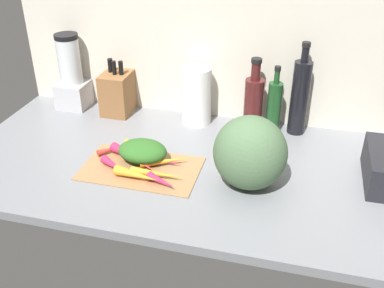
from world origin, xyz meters
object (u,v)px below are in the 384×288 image
carrot_9 (112,149)px  blender_appliance (72,76)px  carrot_6 (137,175)px  bottle_1 (274,107)px  carrot_5 (142,153)px  carrot_8 (114,166)px  carrot_1 (165,161)px  carrot_10 (162,161)px  carrot_2 (158,174)px  carrot_3 (140,150)px  cutting_board (141,168)px  paper_towel_roll (197,96)px  bottle_0 (254,102)px  bottle_2 (300,96)px  carrot_4 (140,161)px  winter_squash (250,153)px  carrot_7 (162,181)px  knife_block (118,92)px  carrot_0 (129,154)px

carrot_9 → blender_appliance: 46.46cm
carrot_6 → bottle_1: bottle_1 is taller
carrot_5 → carrot_8: (-6.15, -10.01, 0.09)cm
carrot_1 → carrot_10: carrot_1 is taller
carrot_2 → carrot_9: carrot_2 is taller
carrot_1 → carrot_3: bearing=153.3°
cutting_board → carrot_5: carrot_5 is taller
blender_appliance → carrot_5: bearing=-38.0°
paper_towel_roll → carrot_6: bearing=-100.4°
carrot_2 → carrot_5: same height
bottle_0 → bottle_2: bottle_2 is taller
carrot_10 → bottle_0: size_ratio=0.50×
carrot_4 → carrot_8: (-7.14, -4.85, -0.01)cm
carrot_2 → bottle_1: bottle_1 is taller
carrot_6 → winter_squash: bearing=11.8°
carrot_1 → carrot_7: (2.60, -11.50, -0.04)cm
carrot_1 → carrot_7: bearing=-77.3°
cutting_board → knife_block: knife_block is taller
carrot_8 → knife_block: size_ratio=0.53×
carrot_3 → carrot_4: (2.65, -7.47, 0.22)cm
carrot_8 → carrot_10: size_ratio=0.85×
carrot_9 → bottle_2: bottle_2 is taller
winter_squash → paper_towel_roll: size_ratio=1.03×
carrot_2 → carrot_6: (-6.03, -2.73, 0.37)cm
carrot_3 → blender_appliance: 52.32cm
cutting_board → carrot_4: bearing=122.3°
carrot_3 → knife_block: bearing=123.5°
carrot_1 → carrot_4: 8.35cm
carrot_4 → winter_squash: (36.60, -1.31, 9.53)cm
carrot_9 → bottle_0: bottle_0 is taller
paper_towel_roll → carrot_9: bearing=-126.4°
carrot_4 → carrot_10: size_ratio=1.13×
blender_appliance → paper_towel_roll: 53.82cm
carrot_2 → bottle_1: 53.19cm
carrot_1 → knife_block: size_ratio=0.74×
carrot_0 → carrot_10: bearing=-1.4°
winter_squash → bottle_1: 37.28cm
carrot_2 → paper_towel_roll: 43.43cm
carrot_1 → carrot_9: 20.95cm
carrot_1 → paper_towel_roll: (2.27, 34.53, 9.17)cm
carrot_2 → blender_appliance: (-51.53, 44.00, 11.31)cm
knife_block → bottle_0: 55.60cm
carrot_3 → carrot_5: bearing=-54.3°
carrot_9 → paper_towel_roll: (22.94, 31.14, 9.58)cm
carrot_7 → carrot_8: size_ratio=0.89×
carrot_1 → carrot_6: size_ratio=1.08×
bottle_2 → paper_towel_roll: bearing=-177.4°
carrot_2 → carrot_3: bearing=129.1°
carrot_5 → knife_block: size_ratio=0.47×
bottle_1 → carrot_8: bearing=-139.4°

